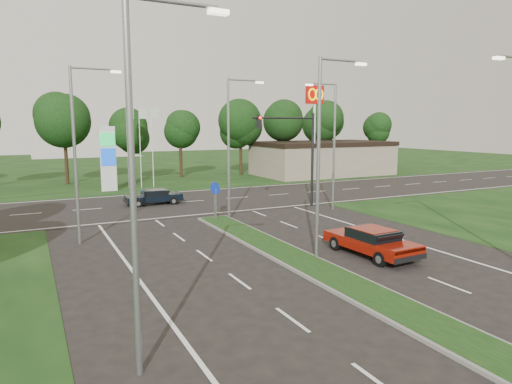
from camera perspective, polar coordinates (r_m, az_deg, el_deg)
name	(u,v)px	position (r m, az deg, el deg)	size (l,w,h in m)	color
ground	(399,311)	(16.27, 17.40, -14.05)	(160.00, 160.00, 0.00)	black
verge_far	(113,169)	(66.82, -17.39, 2.75)	(160.00, 50.00, 0.02)	black
cross_road	(180,202)	(36.79, -9.46, -1.29)	(160.00, 12.00, 0.02)	black
median_kerb	(328,275)	(19.12, 8.94, -10.16)	(2.00, 26.00, 0.12)	slate
commercial_building	(322,158)	(57.11, 8.31, 4.17)	(16.00, 9.00, 4.00)	gray
streetlight_median_near	(322,148)	(20.37, 8.28, 5.41)	(2.53, 0.22, 9.00)	gray
streetlight_median_far	(231,141)	(29.13, -3.10, 6.35)	(2.53, 0.22, 9.00)	gray
streetlight_left_near	(141,169)	(10.99, -14.23, 2.77)	(2.53, 0.22, 9.00)	gray
streetlight_left_far	(78,145)	(24.82, -21.31, 5.44)	(2.53, 0.22, 9.00)	gray
streetlight_right_far	(332,140)	(33.03, 9.48, 6.49)	(2.53, 0.22, 9.00)	gray
traffic_signal	(298,145)	(33.81, 5.24, 5.88)	(5.10, 0.42, 7.00)	black
median_signs	(215,194)	(29.43, -5.14, -0.24)	(1.16, 1.76, 2.38)	gray
gas_pylon	(110,157)	(44.36, -17.75, 4.22)	(5.80, 1.26, 8.00)	silver
mcdonalds_sign	(315,108)	(51.42, 7.35, 10.41)	(2.20, 0.47, 10.40)	silver
treeline_far	(135,118)	(51.75, -14.85, 8.91)	(6.00, 6.00, 9.90)	black
red_sedan	(371,241)	(22.24, 14.24, -5.95)	(2.17, 4.83, 1.31)	maroon
navy_sedan	(154,197)	(36.09, -12.65, -0.57)	(4.23, 1.79, 1.16)	black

